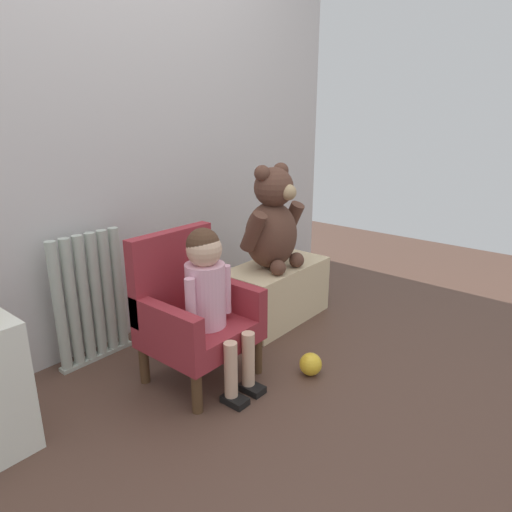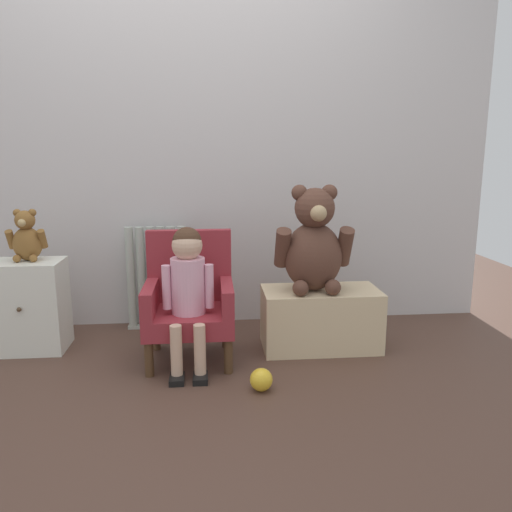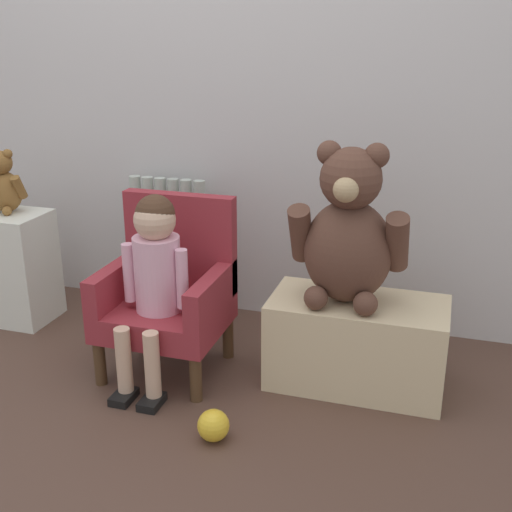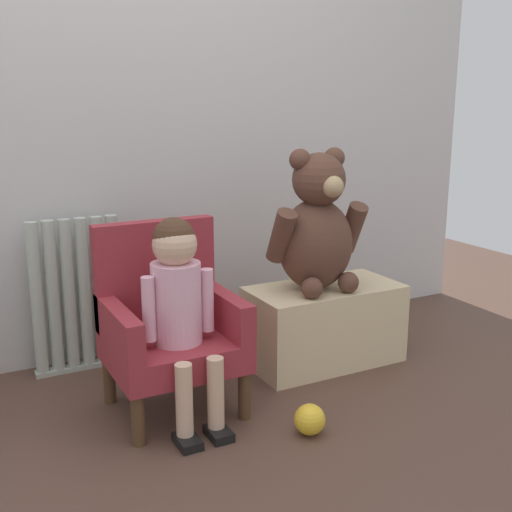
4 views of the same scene
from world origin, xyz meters
TOP-DOWN VIEW (x-y plane):
  - ground_plane at (0.00, 0.00)m, footprint 6.00×6.00m
  - back_wall at (0.00, 1.08)m, footprint 3.80×0.05m
  - radiator at (-0.17, 0.96)m, footprint 0.37×0.05m
  - small_dresser at (-0.83, 0.67)m, footprint 0.38×0.28m
  - child_armchair at (0.04, 0.48)m, footprint 0.45×0.40m
  - child_figure at (0.04, 0.37)m, footprint 0.25×0.35m
  - low_bench at (0.75, 0.55)m, footprint 0.64×0.32m
  - large_teddy_bear at (0.70, 0.55)m, footprint 0.41×0.29m
  - small_teddy_bear at (-0.82, 0.69)m, footprint 0.20×0.14m
  - toy_ball at (0.37, 0.06)m, footprint 0.10×0.10m

SIDE VIEW (x-z plane):
  - ground_plane at x=0.00m, z-range 0.00..0.00m
  - toy_ball at x=0.37m, z-range 0.00..0.10m
  - low_bench at x=0.75m, z-range 0.00..0.33m
  - small_dresser at x=-0.83m, z-range 0.00..0.50m
  - child_armchair at x=0.04m, z-range -0.02..0.64m
  - radiator at x=-0.17m, z-range 0.00..0.63m
  - child_figure at x=0.04m, z-range 0.10..0.81m
  - large_teddy_bear at x=0.70m, z-range 0.30..0.87m
  - small_teddy_bear at x=-0.82m, z-range 0.48..0.76m
  - back_wall at x=0.00m, z-range 0.00..2.40m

